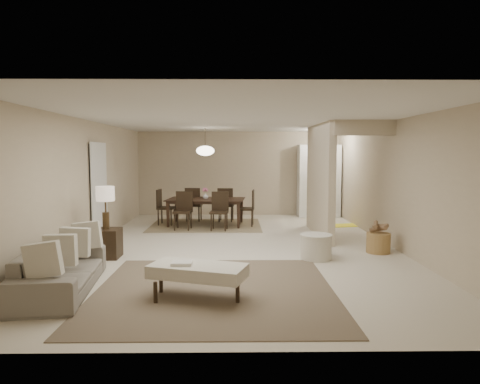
{
  "coord_description": "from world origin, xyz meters",
  "views": [
    {
      "loc": [
        -0.13,
        -8.34,
        1.85
      ],
      "look_at": [
        -0.01,
        0.53,
        1.05
      ],
      "focal_mm": 32.0,
      "sensor_mm": 36.0,
      "label": 1
    }
  ],
  "objects_px": {
    "side_table": "(107,243)",
    "round_pouf": "(316,247)",
    "dining_table": "(206,212)",
    "sofa": "(61,269)",
    "pantry_cabinet": "(319,181)",
    "wicker_basket": "(378,243)",
    "ottoman_bench": "(198,271)"
  },
  "relations": [
    {
      "from": "round_pouf",
      "to": "sofa",
      "type": "bearing_deg",
      "value": -155.62
    },
    {
      "from": "side_table",
      "to": "wicker_basket",
      "type": "xyz_separation_m",
      "value": [
        4.96,
        0.31,
        -0.07
      ]
    },
    {
      "from": "side_table",
      "to": "dining_table",
      "type": "height_order",
      "value": "dining_table"
    },
    {
      "from": "side_table",
      "to": "dining_table",
      "type": "relative_size",
      "value": 0.26
    },
    {
      "from": "sofa",
      "to": "ottoman_bench",
      "type": "relative_size",
      "value": 1.54
    },
    {
      "from": "sofa",
      "to": "round_pouf",
      "type": "distance_m",
      "value": 4.12
    },
    {
      "from": "dining_table",
      "to": "sofa",
      "type": "bearing_deg",
      "value": -100.99
    },
    {
      "from": "sofa",
      "to": "side_table",
      "type": "relative_size",
      "value": 3.98
    },
    {
      "from": "sofa",
      "to": "side_table",
      "type": "xyz_separation_m",
      "value": [
        0.05,
        1.86,
        -0.04
      ]
    },
    {
      "from": "round_pouf",
      "to": "wicker_basket",
      "type": "height_order",
      "value": "round_pouf"
    },
    {
      "from": "round_pouf",
      "to": "dining_table",
      "type": "bearing_deg",
      "value": 121.38
    },
    {
      "from": "ottoman_bench",
      "to": "side_table",
      "type": "bearing_deg",
      "value": 147.96
    },
    {
      "from": "pantry_cabinet",
      "to": "round_pouf",
      "type": "distance_m",
      "value": 5.31
    },
    {
      "from": "side_table",
      "to": "round_pouf",
      "type": "distance_m",
      "value": 3.71
    },
    {
      "from": "sofa",
      "to": "dining_table",
      "type": "xyz_separation_m",
      "value": [
        1.59,
        5.26,
        0.05
      ]
    },
    {
      "from": "ottoman_bench",
      "to": "round_pouf",
      "type": "relative_size",
      "value": 2.37
    },
    {
      "from": "sofa",
      "to": "dining_table",
      "type": "distance_m",
      "value": 5.49
    },
    {
      "from": "wicker_basket",
      "to": "sofa",
      "type": "bearing_deg",
      "value": -156.53
    },
    {
      "from": "ottoman_bench",
      "to": "pantry_cabinet",
      "type": "bearing_deg",
      "value": 85.69
    },
    {
      "from": "sofa",
      "to": "ottoman_bench",
      "type": "distance_m",
      "value": 1.88
    },
    {
      "from": "pantry_cabinet",
      "to": "sofa",
      "type": "relative_size",
      "value": 1.02
    },
    {
      "from": "wicker_basket",
      "to": "pantry_cabinet",
      "type": "bearing_deg",
      "value": 92.62
    },
    {
      "from": "ottoman_bench",
      "to": "round_pouf",
      "type": "distance_m",
      "value": 2.76
    },
    {
      "from": "pantry_cabinet",
      "to": "ottoman_bench",
      "type": "relative_size",
      "value": 1.58
    },
    {
      "from": "round_pouf",
      "to": "dining_table",
      "type": "xyz_separation_m",
      "value": [
        -2.17,
        3.56,
        0.13
      ]
    },
    {
      "from": "ottoman_bench",
      "to": "round_pouf",
      "type": "xyz_separation_m",
      "value": [
        1.9,
        2.0,
        -0.13
      ]
    },
    {
      "from": "sofa",
      "to": "wicker_basket",
      "type": "height_order",
      "value": "sofa"
    },
    {
      "from": "ottoman_bench",
      "to": "dining_table",
      "type": "xyz_separation_m",
      "value": [
        -0.27,
        5.56,
        -0.0
      ]
    },
    {
      "from": "side_table",
      "to": "ottoman_bench",
      "type": "bearing_deg",
      "value": -50.14
    },
    {
      "from": "pantry_cabinet",
      "to": "round_pouf",
      "type": "relative_size",
      "value": 3.75
    },
    {
      "from": "ottoman_bench",
      "to": "side_table",
      "type": "relative_size",
      "value": 2.58
    },
    {
      "from": "round_pouf",
      "to": "wicker_basket",
      "type": "distance_m",
      "value": 1.35
    }
  ]
}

